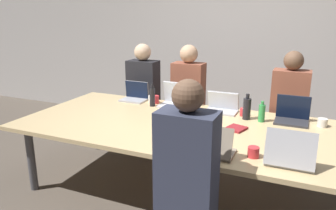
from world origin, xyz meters
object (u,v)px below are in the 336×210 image
(cup_near_midright, at_px, (183,143))
(laptop_far_left, at_px, (135,95))
(laptop_far_right, at_px, (292,114))
(bottle_far_center, at_px, (247,108))
(cup_near_right, at_px, (253,152))
(laptop_near_midright, at_px, (211,147))
(laptop_far_midleft, at_px, (176,99))
(person_far_right, at_px, (288,114))
(bottle_far_midleft, at_px, (152,96))
(laptop_near_right, at_px, (290,155))
(cup_far_midleft, at_px, (156,99))
(person_far_midleft, at_px, (188,101))
(stapler, at_px, (195,131))
(laptop_far_center, at_px, (222,106))
(cup_far_right, at_px, (322,123))
(bottle_far_right, at_px, (262,113))
(person_near_midright, at_px, (187,182))
(cup_far_center, at_px, (243,112))
(cup_far_left, at_px, (152,99))

(cup_near_midright, distance_m, laptop_far_left, 1.60)
(laptop_far_right, height_order, bottle_far_center, bottle_far_center)
(cup_near_right, relative_size, laptop_far_right, 0.27)
(laptop_near_midright, xyz_separation_m, cup_near_midright, (-0.24, 0.04, -0.02))
(laptop_far_right, xyz_separation_m, laptop_far_midleft, (-1.29, 0.08, 0.00))
(person_far_right, height_order, bottle_far_midleft, person_far_right)
(laptop_near_right, bearing_deg, laptop_far_midleft, -39.79)
(cup_far_midleft, bearing_deg, person_far_midleft, 57.75)
(cup_far_midleft, bearing_deg, stapler, -45.83)
(laptop_near_right, bearing_deg, laptop_far_center, -54.48)
(person_far_right, xyz_separation_m, laptop_far_midleft, (-1.24, -0.36, 0.14))
(laptop_near_right, xyz_separation_m, cup_far_right, (0.23, 1.00, -0.04))
(bottle_far_right, height_order, person_far_midleft, person_far_midleft)
(person_near_midright, distance_m, cup_near_midright, 0.46)
(laptop_near_right, bearing_deg, cup_near_right, -7.46)
(laptop_far_center, bearing_deg, laptop_near_right, -54.48)
(person_far_right, bearing_deg, stapler, -122.26)
(cup_far_center, bearing_deg, laptop_far_midleft, 174.40)
(cup_far_left, bearing_deg, cup_far_right, -4.21)
(laptop_far_center, bearing_deg, laptop_far_right, -4.12)
(bottle_far_right, relative_size, bottle_far_midleft, 0.79)
(laptop_near_right, relative_size, person_far_right, 0.24)
(laptop_near_right, xyz_separation_m, person_far_midleft, (-1.34, 1.53, -0.13))
(cup_far_right, height_order, cup_far_center, cup_far_center)
(person_far_midleft, bearing_deg, laptop_near_midright, -64.06)
(laptop_far_left, bearing_deg, person_near_midright, -51.06)
(laptop_far_center, relative_size, laptop_far_left, 1.10)
(laptop_near_midright, xyz_separation_m, cup_far_right, (0.80, 1.06, -0.03))
(laptop_far_center, xyz_separation_m, laptop_far_left, (-1.12, 0.05, 0.00))
(bottle_far_midleft, bearing_deg, laptop_near_right, -31.93)
(laptop_far_right, relative_size, cup_far_right, 3.55)
(cup_near_midright, distance_m, laptop_far_midleft, 1.26)
(laptop_far_center, relative_size, person_far_midleft, 0.25)
(laptop_far_center, xyz_separation_m, cup_far_midleft, (-0.82, 0.02, -0.02))
(laptop_far_left, height_order, person_far_midleft, person_far_midleft)
(cup_near_right, xyz_separation_m, bottle_far_midleft, (-1.32, 0.95, 0.08))
(cup_near_right, relative_size, cup_far_left, 0.93)
(person_near_midright, xyz_separation_m, cup_far_left, (-1.04, 1.58, 0.10))
(person_near_midright, xyz_separation_m, laptop_far_left, (-1.28, 1.58, 0.12))
(laptop_far_right, distance_m, laptop_far_left, 1.86)
(cup_near_right, relative_size, person_far_midleft, 0.06)
(laptop_near_right, relative_size, cup_far_left, 3.67)
(cup_near_right, xyz_separation_m, laptop_far_right, (0.21, 1.01, 0.03))
(person_near_midright, distance_m, laptop_far_midleft, 1.71)
(bottle_far_right, bearing_deg, laptop_far_left, 171.91)
(cup_near_midright, bearing_deg, laptop_far_midleft, 115.03)
(person_near_midright, height_order, cup_near_right, person_near_midright)
(laptop_near_midright, xyz_separation_m, stapler, (-0.27, 0.39, -0.05))
(cup_far_right, bearing_deg, person_near_midright, -120.94)
(bottle_far_right, relative_size, stapler, 1.38)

